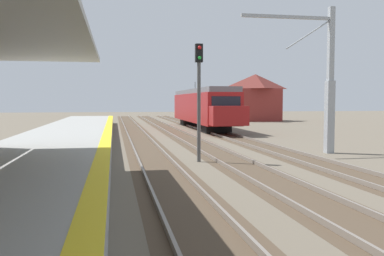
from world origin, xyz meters
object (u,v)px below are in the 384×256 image
object	(u,v)px
catenary_pylon_far_side	(325,84)
distant_trackside_house	(255,97)
approaching_train	(203,107)
rail_signal_post	(199,90)

from	to	relation	value
catenary_pylon_far_side	distant_trackside_house	xyz separation A→B (m)	(8.43, 35.06, -0.27)
approaching_train	rail_signal_post	distance (m)	22.60
approaching_train	catenary_pylon_far_side	distance (m)	20.33
rail_signal_post	catenary_pylon_far_side	size ratio (longest dim) A/B	0.69
rail_signal_post	distant_trackside_house	size ratio (longest dim) A/B	0.79
catenary_pylon_far_side	distant_trackside_house	distance (m)	36.06
approaching_train	catenary_pylon_far_side	bearing A→B (deg)	-84.06
catenary_pylon_far_side	approaching_train	bearing A→B (deg)	95.94
approaching_train	catenary_pylon_far_side	world-z (taller)	catenary_pylon_far_side
distant_trackside_house	approaching_train	bearing A→B (deg)	-125.26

